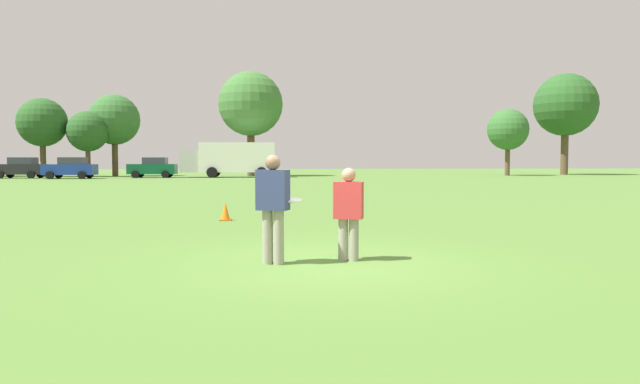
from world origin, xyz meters
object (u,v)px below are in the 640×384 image
Objects in this scene: traffic_cone at (225,212)px; box_truck at (231,158)px; parked_car_mid_right at (153,167)px; player_thrower at (273,203)px; player_defender at (349,209)px; frisbee at (293,201)px; parked_car_center at (71,168)px; parked_car_mid_left at (21,168)px.

traffic_cone is 39.13m from box_truck.
traffic_cone is at bearing -77.91° from parked_car_mid_right.
player_defender is at bearing 8.87° from player_thrower.
frisbee reaches higher than traffic_cone.
parked_car_center is at bearing -160.92° from parked_car_mid_right.
parked_car_mid_right is at bearing 102.02° from frisbee.
parked_car_center is at bearing 112.04° from traffic_cone.
player_defender is at bearing -70.98° from traffic_cone.
frisbee is 0.03× the size of box_truck.
parked_car_center is (-15.82, 43.17, -0.02)m from player_thrower.
traffic_cone is 39.38m from parked_car_center.
parked_car_mid_left is 5.17m from parked_car_center.
box_truck is at bearing 94.52° from player_defender.
traffic_cone is 39.62m from parked_car_mid_right.
parked_car_mid_left is (-19.55, 38.49, 0.69)m from traffic_cone.
parked_car_center reaches higher than traffic_cone.
player_thrower is at bearing -171.13° from player_defender.
parked_car_mid_right is at bearing 103.11° from player_defender.
parked_car_mid_left is 1.00× the size of parked_car_center.
player_defender is at bearing -68.41° from parked_car_center.
player_thrower is 45.97m from parked_car_center.
box_truck is at bearing 92.01° from traffic_cone.
parked_car_mid_right is (-9.66, 45.36, -0.04)m from frisbee.
parked_car_mid_right reaches higher than frisbee.
parked_car_mid_left reaches higher than traffic_cone.
player_defender is 0.90m from frisbee.
parked_car_center reaches higher than player_thrower.
player_defender is 3.05× the size of traffic_cone.
parked_car_mid_left is at bearing 116.93° from traffic_cone.
player_thrower is 0.32m from frisbee.
player_defender is 0.34× the size of parked_car_center.
traffic_cone is at bearing -67.96° from parked_car_center.
parked_car_mid_left is 0.50× the size of box_truck.
box_truck reaches higher than parked_car_mid_left.
parked_car_center is at bearing -22.63° from parked_car_mid_left.
player_thrower is 45.82m from box_truck.
parked_car_mid_left and parked_car_mid_right have the same top height.
player_defender is at bearing -85.48° from box_truck.
player_thrower is 46.36m from parked_car_mid_right.
box_truck is (-2.73, 45.70, 0.78)m from frisbee.
frisbee is 46.38m from parked_car_mid_right.
frisbee is 0.06× the size of parked_car_mid_right.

